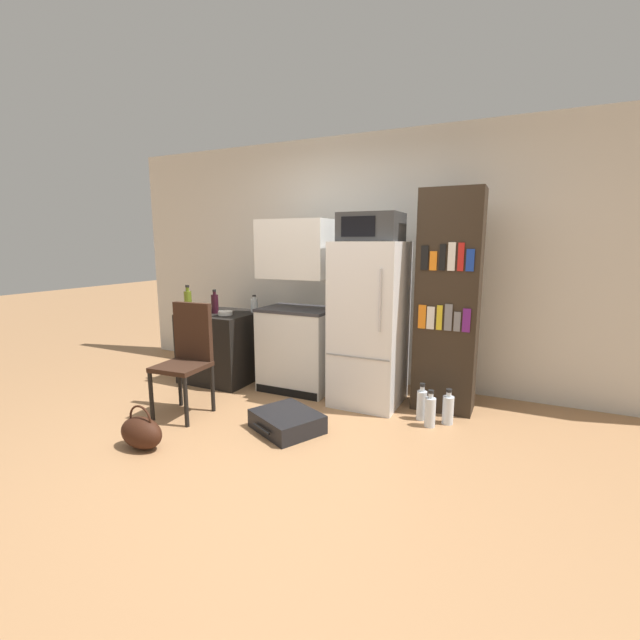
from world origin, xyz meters
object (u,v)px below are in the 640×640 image
bottle_clear_short (254,305)px  water_bottle_back (422,404)px  bottle_olive_oil (188,302)px  suitcase_large_flat (287,421)px  chair (188,351)px  bottle_wine_dark (215,303)px  bowl (225,313)px  handbag (141,432)px  water_bottle_middle (448,409)px  side_table (223,346)px  water_bottle_front (430,411)px  kitchen_hutch (298,314)px  refrigerator (369,324)px  bookshelf (448,303)px  microwave (371,227)px

bottle_clear_short → water_bottle_back: 2.08m
bottle_olive_oil → suitcase_large_flat: 1.88m
bottle_olive_oil → chair: size_ratio=0.32×
bottle_olive_oil → bottle_wine_dark: bearing=33.0°
bowl → handbag: bearing=-76.6°
bowl → water_bottle_middle: bearing=-1.2°
bottle_clear_short → water_bottle_back: bearing=-10.2°
side_table → chair: (0.33, -0.89, 0.19)m
chair → bottle_olive_oil: bearing=127.5°
suitcase_large_flat → water_bottle_front: (1.03, 0.57, 0.06)m
bottle_olive_oil → chair: (0.59, -0.68, -0.32)m
kitchen_hutch → handbag: size_ratio=4.79×
water_bottle_middle → kitchen_hutch: bearing=171.2°
handbag → water_bottle_back: (1.75, 1.42, 0.01)m
side_table → chair: size_ratio=0.77×
refrigerator → bottle_wine_dark: 1.73m
refrigerator → water_bottle_middle: (0.78, -0.19, -0.63)m
side_table → suitcase_large_flat: (1.31, -0.85, -0.30)m
bookshelf → kitchen_hutch: bearing=-176.1°
water_bottle_back → bottle_wine_dark: bearing=177.4°
bookshelf → side_table: bearing=-175.5°
bowl → microwave: bearing=5.3°
bottle_olive_oil → handbag: size_ratio=0.86×
kitchen_hutch → refrigerator: kitchen_hutch is taller
bottle_olive_oil → water_bottle_middle: (2.73, 0.06, -0.76)m
suitcase_large_flat → bowl: bearing=174.1°
water_bottle_middle → bottle_wine_dark: bearing=177.8°
bookshelf → water_bottle_front: (-0.02, -0.46, -0.85)m
side_table → handbag: (0.49, -1.59, -0.25)m
bottle_wine_dark → kitchen_hutch: bearing=8.8°
suitcase_large_flat → handbag: handbag is taller
bottle_clear_short → water_bottle_back: (1.93, -0.35, -0.70)m
bookshelf → bottle_clear_short: (-2.05, -0.00, -0.15)m
bottle_clear_short → water_bottle_front: (2.03, -0.46, -0.70)m
kitchen_hutch → bowl: size_ratio=11.53×
side_table → kitchen_hutch: kitchen_hutch is taller
refrigerator → water_bottle_front: bearing=-25.9°
kitchen_hutch → bookshelf: 1.47m
bottle_wine_dark → bottle_clear_short: (0.34, 0.24, -0.03)m
bottle_clear_short → suitcase_large_flat: bottle_clear_short is taller
kitchen_hutch → refrigerator: bearing=-3.4°
microwave → handbag: (-1.19, -1.62, -1.52)m
bottle_wine_dark → water_bottle_front: size_ratio=0.82×
bottle_olive_oil → water_bottle_back: size_ratio=0.96×
refrigerator → water_bottle_back: size_ratio=4.67×
bowl → side_table: bearing=142.6°
bookshelf → handbag: bearing=-136.5°
bottle_clear_short → water_bottle_front: bottle_clear_short is taller
kitchen_hutch → water_bottle_front: size_ratio=5.47×
microwave → bottle_wine_dark: 1.89m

